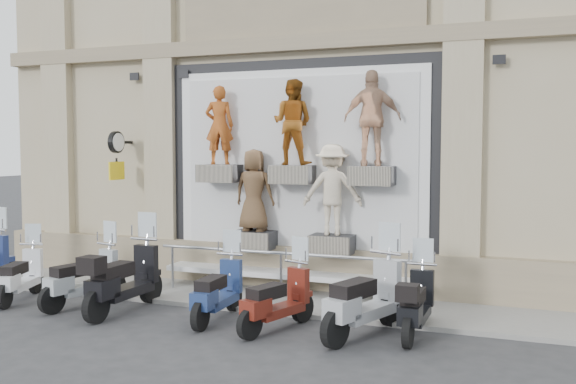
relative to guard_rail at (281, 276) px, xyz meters
name	(u,v)px	position (x,y,z in m)	size (l,w,h in m)	color
ground	(234,330)	(0.00, -2.00, -0.47)	(90.00, 90.00, 0.00)	#2F2F31
sidewalk	(283,298)	(0.00, 0.10, -0.43)	(16.00, 2.20, 0.08)	#999691
building	(354,21)	(0.00, 5.00, 5.54)	(14.00, 8.60, 12.00)	tan
shop_vitrine	(301,171)	(0.12, 0.75, 1.92)	(5.60, 0.91, 4.30)	black
guard_rail	(281,276)	(0.00, 0.00, 0.00)	(5.06, 0.10, 0.93)	#9EA0A5
clock_sign_bracket	(117,149)	(-3.90, 0.47, 2.34)	(0.10, 0.80, 1.02)	black
scooter_b	(20,264)	(-4.53, -1.68, 0.22)	(0.49, 1.69, 1.37)	silver
scooter_c	(84,265)	(-3.15, -1.60, 0.27)	(0.53, 1.82, 1.48)	#9AA2A7
scooter_d	(125,264)	(-2.22, -1.70, 0.37)	(0.60, 2.06, 1.67)	black
scooter_e	(218,278)	(-0.48, -1.59, 0.25)	(0.51, 1.76, 1.43)	navy
scooter_f	(277,286)	(0.64, -1.78, 0.24)	(0.50, 1.73, 1.40)	#5A180F
scooter_g	(365,282)	(1.99, -1.61, 0.37)	(0.60, 2.05, 1.67)	#9D9FA3
scooter_h	(416,290)	(2.70, -1.31, 0.24)	(0.51, 1.74, 1.41)	black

